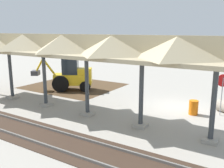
# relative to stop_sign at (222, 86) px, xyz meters

# --- Properties ---
(ground_plane) EXTENTS (120.00, 120.00, 0.00)m
(ground_plane) POSITION_rel_stop_sign_xyz_m (2.71, -0.11, -1.86)
(ground_plane) COLOR #9E998E
(dirt_work_zone) EXTENTS (8.07, 7.00, 0.01)m
(dirt_work_zone) POSITION_rel_stop_sign_xyz_m (13.00, -1.51, -1.85)
(dirt_work_zone) COLOR #4C3823
(dirt_work_zone) RESTS_ON ground
(platform_canopy) EXTENTS (19.18, 3.20, 4.90)m
(platform_canopy) POSITION_rel_stop_sign_xyz_m (8.73, 4.29, 2.31)
(platform_canopy) COLOR #9E998E
(platform_canopy) RESTS_ON ground
(rail_tracks) EXTENTS (60.00, 2.58, 0.15)m
(rail_tracks) POSITION_rel_stop_sign_xyz_m (2.71, 8.00, -1.83)
(rail_tracks) COLOR slate
(rail_tracks) RESTS_ON ground
(stop_sign) EXTENTS (0.67, 0.41, 2.57)m
(stop_sign) POSITION_rel_stop_sign_xyz_m (0.00, 0.00, 0.00)
(stop_sign) COLOR gray
(stop_sign) RESTS_ON ground
(backhoe) EXTENTS (4.91, 3.70, 2.82)m
(backhoe) POSITION_rel_stop_sign_xyz_m (12.09, -0.19, -0.59)
(backhoe) COLOR yellow
(backhoe) RESTS_ON ground
(dirt_mound) EXTENTS (3.79, 3.79, 2.06)m
(dirt_mound) POSITION_rel_stop_sign_xyz_m (14.04, -2.76, -1.86)
(dirt_mound) COLOR #4C3823
(dirt_mound) RESTS_ON ground
(traffic_barrel) EXTENTS (0.56, 0.56, 0.90)m
(traffic_barrel) POSITION_rel_stop_sign_xyz_m (1.44, 0.72, -1.41)
(traffic_barrel) COLOR orange
(traffic_barrel) RESTS_ON ground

